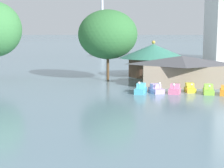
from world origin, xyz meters
TOP-DOWN VIEW (x-y plane):
  - pedal_boat_cyan at (7.24, 34.83)m, footprint 1.90×3.20m
  - pedal_boat_lavender at (9.49, 35.47)m, footprint 2.35×3.23m
  - pedal_boat_pink at (12.12, 34.97)m, footprint 2.04×2.71m
  - pedal_boat_yellow at (14.46, 36.44)m, footprint 1.54×2.47m
  - pedal_boat_lime at (16.90, 35.02)m, footprint 1.73×3.04m
  - boathouse at (13.94, 43.07)m, footprint 13.63×8.72m
  - green_roof_pavilion at (9.75, 55.42)m, footprint 13.36×13.36m
  - shoreline_tree_mid at (1.30, 48.56)m, footprint 10.67×10.67m

SIDE VIEW (x-z plane):
  - pedal_boat_lavender at x=9.49m, z-range -0.35..1.37m
  - pedal_boat_yellow at x=14.46m, z-range -0.18..1.22m
  - pedal_boat_lime at x=16.90m, z-range -0.19..1.25m
  - pedal_boat_pink at x=12.12m, z-range -0.25..1.34m
  - pedal_boat_cyan at x=7.24m, z-range -0.35..1.50m
  - boathouse at x=13.94m, z-range 0.11..5.00m
  - green_roof_pavilion at x=9.75m, z-range 0.15..7.22m
  - shoreline_tree_mid at x=1.30m, z-range 1.93..14.65m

